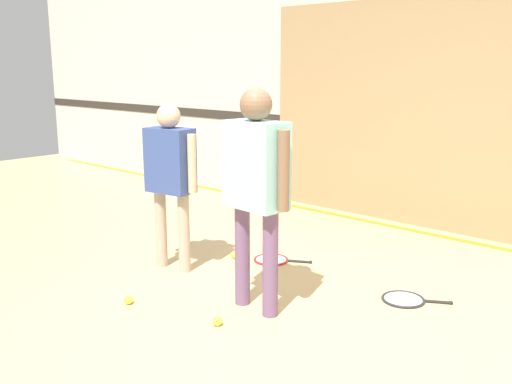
{
  "coord_description": "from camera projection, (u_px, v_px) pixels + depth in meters",
  "views": [
    {
      "loc": [
        2.33,
        -2.85,
        1.7
      ],
      "look_at": [
        -0.22,
        -0.03,
        0.86
      ],
      "focal_mm": 40.0,
      "sensor_mm": 36.0,
      "label": 1
    }
  ],
  "objects": [
    {
      "name": "racket_spare_on_floor",
      "position": [
        273.0,
        260.0,
        5.08
      ],
      "size": [
        0.53,
        0.42,
        0.03
      ],
      "rotation": [
        0.0,
        0.0,
        0.53
      ],
      "color": "red",
      "rests_on": "ground_plane"
    },
    {
      "name": "tennis_ball_by_spare_racket",
      "position": [
        234.0,
        255.0,
        5.14
      ],
      "size": [
        0.07,
        0.07,
        0.07
      ],
      "primitive_type": "sphere",
      "color": "#CCE038",
      "rests_on": "ground_plane"
    },
    {
      "name": "ground_plane",
      "position": [
        282.0,
        316.0,
        3.95
      ],
      "size": [
        16.0,
        16.0,
        0.0
      ],
      "primitive_type": "plane",
      "color": "tan"
    },
    {
      "name": "racket_second_spare",
      "position": [
        405.0,
        299.0,
        4.22
      ],
      "size": [
        0.53,
        0.44,
        0.03
      ],
      "rotation": [
        0.0,
        0.0,
        0.53
      ],
      "color": "#28282D",
      "rests_on": "ground_plane"
    },
    {
      "name": "tennis_ball_stray_left",
      "position": [
        129.0,
        300.0,
        4.15
      ],
      "size": [
        0.07,
        0.07,
        0.07
      ],
      "primitive_type": "sphere",
      "color": "#CCE038",
      "rests_on": "ground_plane"
    },
    {
      "name": "floor_stripe",
      "position": [
        441.0,
        236.0,
        5.8
      ],
      "size": [
        14.4,
        0.1,
        0.01
      ],
      "color": "orange",
      "rests_on": "ground_plane"
    },
    {
      "name": "wall_back",
      "position": [
        465.0,
        76.0,
        5.65
      ],
      "size": [
        16.0,
        0.07,
        3.2
      ],
      "color": "beige",
      "rests_on": "ground_plane"
    },
    {
      "name": "tennis_ball_near_instructor",
      "position": [
        217.0,
        321.0,
        3.81
      ],
      "size": [
        0.07,
        0.07,
        0.07
      ],
      "primitive_type": "sphere",
      "color": "#CCE038",
      "rests_on": "ground_plane"
    },
    {
      "name": "person_instructor",
      "position": [
        256.0,
        177.0,
        3.87
      ],
      "size": [
        0.59,
        0.27,
        1.56
      ],
      "rotation": [
        0.0,
        0.0,
        -0.07
      ],
      "color": "#6B4C70",
      "rests_on": "ground_plane"
    },
    {
      "name": "wall_panel",
      "position": [
        390.0,
        113.0,
        6.2
      ],
      "size": [
        3.07,
        0.05,
        2.4
      ],
      "color": "#9E7F56",
      "rests_on": "ground_plane"
    },
    {
      "name": "person_student_left",
      "position": [
        170.0,
        169.0,
        4.7
      ],
      "size": [
        0.53,
        0.28,
        1.4
      ],
      "rotation": [
        0.0,
        0.0,
        0.16
      ],
      "color": "tan",
      "rests_on": "ground_plane"
    }
  ]
}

